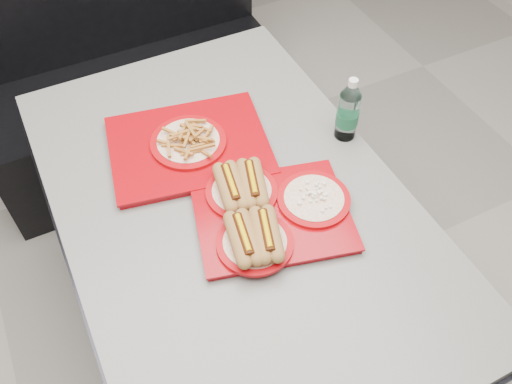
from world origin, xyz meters
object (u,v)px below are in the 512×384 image
tray_far (189,143)px  water_bottle (348,112)px  diner_table (234,235)px  booth_bench (130,75)px  tray_near (266,212)px

tray_far → water_bottle: bearing=-18.6°
diner_table → booth_bench: bearing=90.0°
tray_far → tray_near: bearing=-75.3°
tray_far → water_bottle: (0.44, -0.15, 0.06)m
diner_table → booth_bench: size_ratio=1.05×
diner_table → tray_far: (-0.03, 0.23, 0.19)m
diner_table → booth_bench: (0.00, 1.09, -0.18)m
booth_bench → water_bottle: bearing=-68.1°
diner_table → water_bottle: (0.41, 0.08, 0.26)m
booth_bench → tray_near: bearing=-87.5°
diner_table → tray_far: tray_far is taller
tray_near → tray_far: 0.34m
tray_far → water_bottle: size_ratio=2.46×
tray_near → water_bottle: size_ratio=2.23×
booth_bench → water_bottle: (0.41, -1.01, 0.44)m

